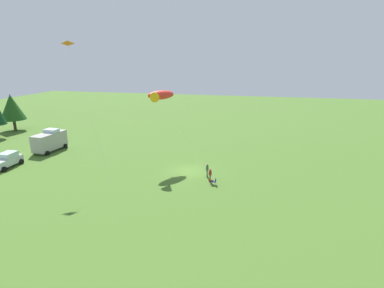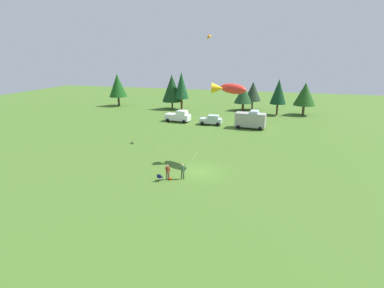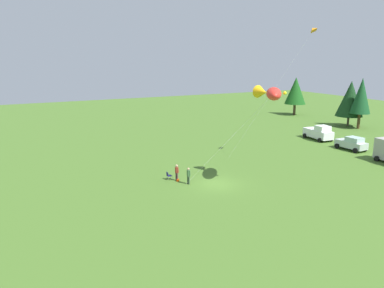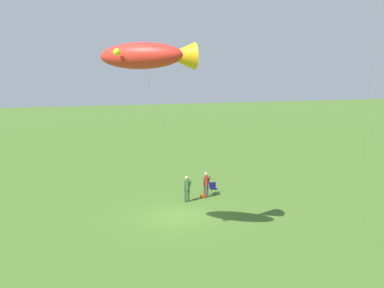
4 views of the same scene
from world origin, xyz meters
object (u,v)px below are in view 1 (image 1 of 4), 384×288
Objects in this scene: person_kite_flyer at (207,169)px; kite_large_fish at (160,95)px; person_spectator at (210,174)px; backpack_on_grass at (210,180)px; car_silver_compact at (7,160)px; folding_chair at (214,181)px; van_motorhome_grey at (50,141)px; kite_delta_orange at (68,43)px.

kite_large_fish is (3.70, 7.00, 8.21)m from person_kite_flyer.
person_kite_flyer is 0.18× the size of kite_large_fish.
person_spectator is 0.94m from backpack_on_grass.
car_silver_compact is 0.43× the size of kite_large_fish.
van_motorhome_grey is (7.20, 26.79, 1.16)m from folding_chair.
person_kite_flyer is at bearing -85.80° from kite_delta_orange.
backpack_on_grass is (0.23, 0.02, -0.91)m from person_spectator.
kite_large_fish is (6.25, -19.41, 8.29)m from car_silver_compact.
kite_delta_orange is (-6.16, -9.23, 13.93)m from van_motorhome_grey.
person_spectator is 5.44× the size of backpack_on_grass.
person_kite_flyer is 1.64m from person_spectator.
van_motorhome_grey is at bearing -8.53° from car_silver_compact.
backpack_on_grass is at bearing -95.32° from person_spectator.
van_motorhome_grey is 0.56× the size of kite_large_fish.
car_silver_compact is at bearing 92.67° from backpack_on_grass.
kite_large_fish is 0.62× the size of kite_delta_orange.
folding_chair is 1.09m from person_spectator.
car_silver_compact is 7.59m from van_motorhome_grey.
folding_chair is (-2.24, -1.24, -0.53)m from person_kite_flyer.
person_spectator is at bearing -176.09° from backpack_on_grass.
car_silver_compact is at bearing 2.89° from folding_chair.
person_spectator is 0.18× the size of kite_large_fish.
car_silver_compact is (-0.31, 27.66, 0.46)m from folding_chair.
person_kite_flyer is 1.69m from backpack_on_grass.
person_spectator is at bearing -124.46° from kite_large_fish.
backpack_on_grass is (0.95, 0.65, -0.38)m from folding_chair.
person_kite_flyer is at bearing -117.89° from kite_large_fish.
van_motorhome_grey is at bearing -19.35° from person_kite_flyer.
person_kite_flyer and person_spectator have the same top height.
person_kite_flyer is at bearing -96.35° from van_motorhome_grey.
kite_delta_orange is at bearing 89.70° from backpack_on_grass.
backpack_on_grass is 27.05m from car_silver_compact.
person_kite_flyer is 5.44× the size of backpack_on_grass.
car_silver_compact is 0.27× the size of kite_delta_orange.
person_kite_flyer is at bearing -77.28° from person_spectator.
person_spectator is 26.96m from van_motorhome_grey.
person_kite_flyer is 2.61m from folding_chair.
kite_delta_orange reaches higher than person_spectator.
person_spectator is at bearing -89.76° from car_silver_compact.
kite_large_fish is at bearing 56.69° from backpack_on_grass.
person_spectator is (-1.52, -0.61, 0.00)m from person_kite_flyer.
car_silver_compact is 17.82m from kite_delta_orange.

